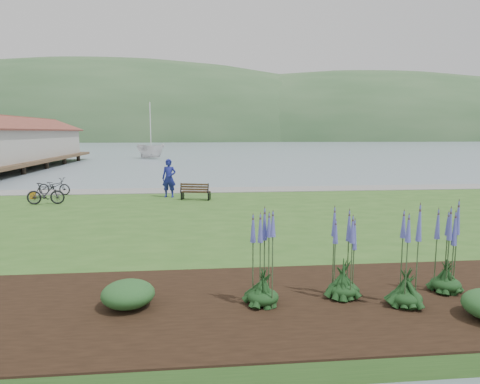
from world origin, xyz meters
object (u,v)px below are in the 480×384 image
Objects in this scene: person at (169,175)px; sailboat at (151,159)px; park_bench at (195,191)px; bicycle_a at (54,186)px.

person is 0.09× the size of sailboat.
sailboat is (-6.31, 40.42, -0.84)m from park_bench.
person is at bearing -91.35° from bicycle_a.
park_bench is 40.91m from sailboat.
park_bench is 7.97m from bicycle_a.
sailboat is at bearing 113.11° from park_bench.
bicycle_a is at bearing 177.17° from person.
person is 39.68m from sailboat.
sailboat is at bearing 9.92° from bicycle_a.
person is 6.42m from bicycle_a.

